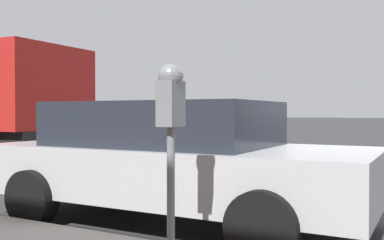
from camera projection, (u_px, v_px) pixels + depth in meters
ground_plane at (334, 218)px, 5.44m from camera, size 220.00×220.00×0.00m
parking_meter at (171, 112)px, 3.33m from camera, size 0.21×0.19×1.52m
car_silver at (174, 158)px, 5.24m from camera, size 2.10×4.40×1.41m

